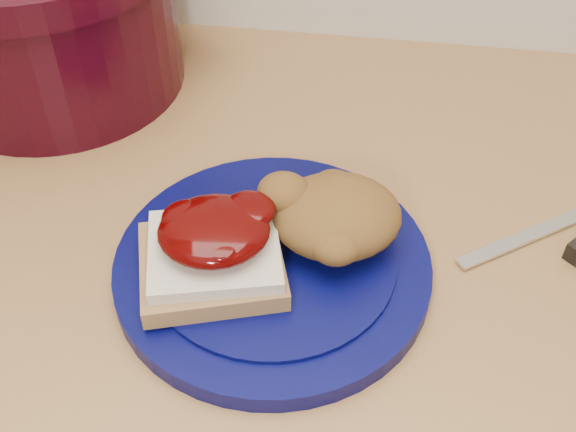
# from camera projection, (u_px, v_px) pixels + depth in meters

# --- Properties ---
(plate) EXTENTS (0.31, 0.31, 0.02)m
(plate) POSITION_uv_depth(u_px,v_px,m) (273.00, 267.00, 0.60)
(plate) COLOR #04053B
(plate) RESTS_ON wood_countertop
(sandwich) EXTENTS (0.14, 0.13, 0.06)m
(sandwich) POSITION_uv_depth(u_px,v_px,m) (213.00, 249.00, 0.56)
(sandwich) COLOR olive
(sandwich) RESTS_ON plate
(stuffing_mound) EXTENTS (0.12, 0.11, 0.05)m
(stuffing_mound) POSITION_uv_depth(u_px,v_px,m) (337.00, 216.00, 0.59)
(stuffing_mound) COLOR brown
(stuffing_mound) RESTS_ON plate
(butter_knife) EXTENTS (0.15, 0.11, 0.00)m
(butter_knife) POSITION_uv_depth(u_px,v_px,m) (539.00, 231.00, 0.63)
(butter_knife) COLOR silver
(butter_knife) RESTS_ON wood_countertop
(dutch_oven) EXTENTS (0.37, 0.37, 0.18)m
(dutch_oven) POSITION_uv_depth(u_px,v_px,m) (45.00, 11.00, 0.75)
(dutch_oven) COLOR black
(dutch_oven) RESTS_ON wood_countertop
(pepper_grinder) EXTENTS (0.07, 0.07, 0.13)m
(pepper_grinder) POSITION_uv_depth(u_px,v_px,m) (69.00, 14.00, 0.78)
(pepper_grinder) COLOR black
(pepper_grinder) RESTS_ON wood_countertop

